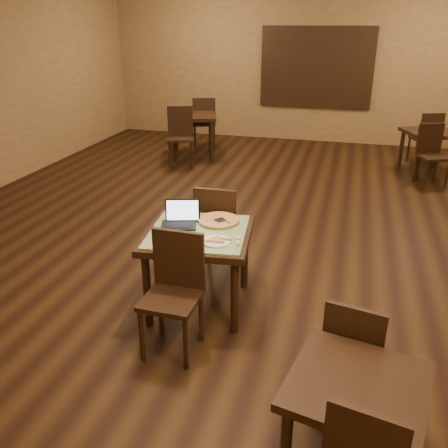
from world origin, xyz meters
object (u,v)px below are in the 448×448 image
(pizza_pan, at_px, (219,221))
(other_table_a_chair_near, at_px, (431,151))
(other_table_a_chair_far, at_px, (427,136))
(other_table_c_chair_far, at_px, (353,350))
(laptop, at_px, (181,218))
(other_table_a, at_px, (430,138))
(other_table_c, at_px, (356,398))
(other_table_b, at_px, (193,122))
(other_table_b_chair_far, at_px, (204,120))
(chair_main_far, at_px, (218,226))
(other_table_b_chair_near, at_px, (180,133))
(chair_main_near, at_px, (175,286))
(tiled_table, at_px, (198,241))

(pizza_pan, xyz_separation_m, other_table_a_chair_near, (2.36, 4.18, -0.22))
(other_table_a_chair_far, xyz_separation_m, other_table_c_chair_far, (-1.15, -6.54, -0.05))
(laptop, relative_size, other_table_c_chair_far, 0.42)
(other_table_a, relative_size, other_table_c, 1.21)
(other_table_a, bearing_deg, pizza_pan, -138.56)
(other_table_b, height_order, other_table_c_chair_far, other_table_c_chair_far)
(other_table_b, height_order, other_table_b_chair_far, other_table_b_chair_far)
(other_table_a_chair_far, distance_m, other_table_c, 7.15)
(laptop, bearing_deg, pizza_pan, 7.29)
(chair_main_far, relative_size, other_table_b_chair_near, 0.93)
(other_table_b_chair_far, xyz_separation_m, other_table_c_chair_far, (3.11, -6.61, -0.10))
(other_table_b_chair_near, xyz_separation_m, other_table_b_chair_far, (0.06, 1.24, 0.00))
(chair_main_far, relative_size, other_table_a_chair_near, 1.02)
(chair_main_near, bearing_deg, other_table_b, 108.51)
(other_table_b_chair_far, relative_size, other_table_c, 1.23)
(pizza_pan, distance_m, other_table_c, 2.17)
(chair_main_far, xyz_separation_m, other_table_b_chair_near, (-1.79, 3.77, 0.04))
(chair_main_near, bearing_deg, other_table_a, 67.02)
(other_table_a_chair_far, height_order, other_table_b, other_table_a_chair_far)
(other_table_a_chair_far, bearing_deg, other_table_b_chair_far, -22.71)
(pizza_pan, relative_size, other_table_b_chair_far, 0.38)
(other_table_b_chair_far, bearing_deg, laptop, 86.90)
(other_table_b_chair_near, bearing_deg, chair_main_near, -88.88)
(laptop, xyz_separation_m, other_table_c_chair_far, (1.59, -1.08, -0.32))
(other_table_c, bearing_deg, laptop, 146.69)
(laptop, height_order, other_table_b_chair_far, other_table_b_chair_far)
(other_table_b_chair_near, xyz_separation_m, other_table_c, (3.19, -5.88, -0.03))
(pizza_pan, xyz_separation_m, other_table_a_chair_far, (2.42, 5.32, -0.22))
(other_table_c_chair_far, bearing_deg, pizza_pan, -32.39)
(pizza_pan, xyz_separation_m, other_table_b, (-1.87, 4.76, -0.09))
(other_table_a, height_order, other_table_b, other_table_b)
(tiled_table, relative_size, other_table_c_chair_far, 1.16)
(other_table_b_chair_far, relative_size, other_table_c_chair_far, 1.20)
(pizza_pan, xyz_separation_m, other_table_b_chair_far, (-1.85, 5.38, -0.17))
(laptop, height_order, other_table_a_chair_far, laptop)
(pizza_pan, bearing_deg, tiled_table, -116.57)
(other_table_a, height_order, other_table_a_chair_near, other_table_a_chair_near)
(chair_main_far, xyz_separation_m, other_table_c_chair_far, (1.39, -1.60, -0.06))
(other_table_a, bearing_deg, other_table_b, 157.94)
(pizza_pan, bearing_deg, other_table_a_chair_far, 65.52)
(pizza_pan, height_order, other_table_a_chair_near, other_table_a_chair_near)
(other_table_c, bearing_deg, chair_main_near, 159.35)
(laptop, distance_m, other_table_c, 2.28)
(other_table_b_chair_near, bearing_deg, other_table_b, 68.73)
(other_table_b_chair_near, distance_m, other_table_c, 6.69)
(chair_main_far, relative_size, laptop, 2.68)
(other_table_c, bearing_deg, chair_main_far, 135.18)
(chair_main_far, distance_m, other_table_c_chair_far, 2.12)
(other_table_a, xyz_separation_m, other_table_b_chair_near, (-4.29, -0.60, -0.03))
(other_table_a_chair_near, bearing_deg, laptop, -143.66)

